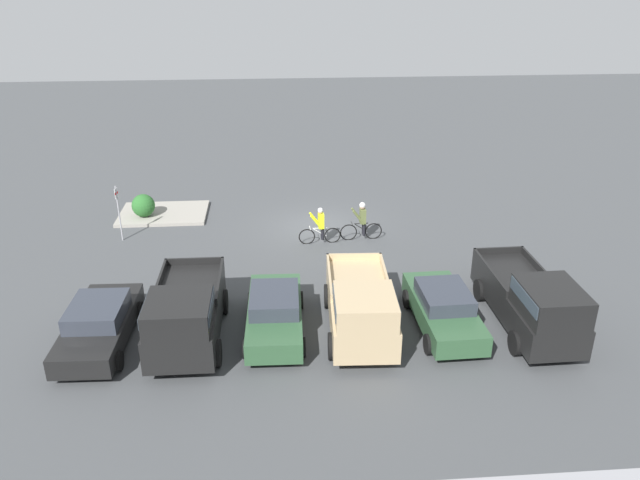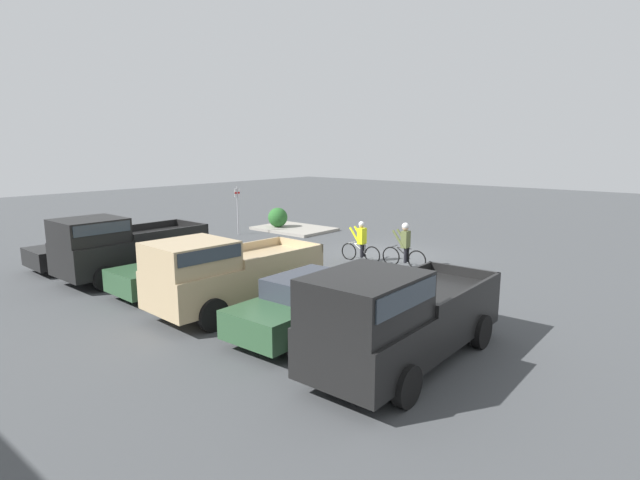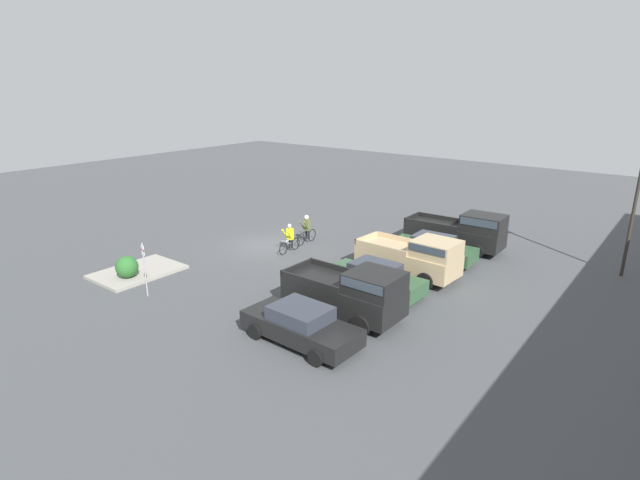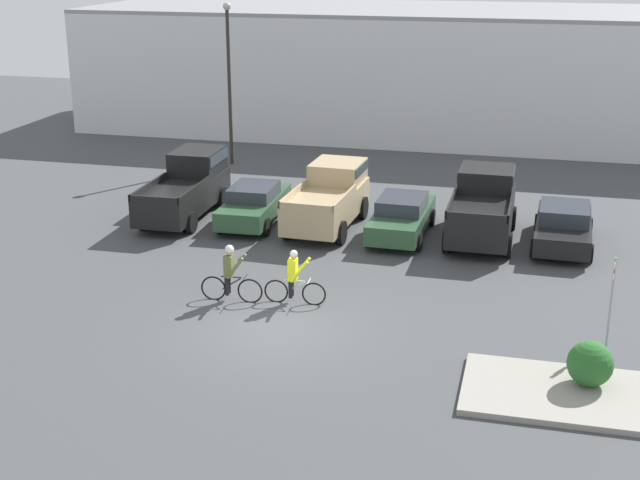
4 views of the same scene
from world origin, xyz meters
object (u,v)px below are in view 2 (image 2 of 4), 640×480
Objects in this scene: sedan_2 at (94,247)px; cyclist_1 at (405,245)px; cyclist_0 at (361,242)px; shrub at (278,217)px; fire_lane_sign at (238,206)px; pickup_truck_1 at (226,272)px; pickup_truck_2 at (123,246)px; pickup_truck_0 at (397,316)px; sedan_1 at (185,268)px; sedan_0 at (310,303)px.

cyclist_1 is (-9.50, -7.52, 0.17)m from sedan_2.
cyclist_0 is (-7.64, -7.24, 0.10)m from sedan_2.
shrub is (10.01, -3.13, -0.20)m from cyclist_1.
fire_lane_sign reaches higher than cyclist_1.
pickup_truck_1 is at bearing 178.19° from sedan_2.
pickup_truck_2 is (5.58, 0.04, 0.04)m from pickup_truck_1.
sedan_2 is 10.66m from shrub.
pickup_truck_1 is 2.79× the size of cyclist_0.
cyclist_0 is at bearing -50.19° from pickup_truck_0.
sedan_1 is 10.39m from fire_lane_sign.
cyclist_1 is at bearing -141.64° from sedan_2.
fire_lane_sign is (6.65, -7.94, 0.79)m from sedan_1.
sedan_0 is at bearing 146.40° from fire_lane_sign.
fire_lane_sign is at bearing -82.72° from sedan_2.
pickup_truck_2 is at bearing 11.75° from sedan_1.
pickup_truck_0 is 5.15× the size of shrub.
sedan_0 is at bearing -173.00° from pickup_truck_1.
pickup_truck_2 is at bearing -0.47° from pickup_truck_0.
sedan_0 is 1.80× the size of fire_lane_sign.
pickup_truck_0 is at bearing 150.22° from fire_lane_sign.
pickup_truck_1 reaches higher than sedan_0.
pickup_truck_0 reaches higher than pickup_truck_1.
pickup_truck_0 reaches higher than cyclist_0.
sedan_0 is (2.81, -0.48, -0.43)m from pickup_truck_0.
sedan_0 is at bearing 137.94° from shrub.
pickup_truck_0 reaches higher than cyclist_1.
sedan_2 reaches higher than sedan_0.
sedan_0 is 0.98× the size of sedan_1.
fire_lane_sign is at bearing -41.97° from pickup_truck_1.
pickup_truck_1 is 1.11× the size of sedan_1.
sedan_2 is at bearing -1.81° from pickup_truck_1.
pickup_truck_2 is at bearing 57.29° from cyclist_0.
sedan_1 is at bearing -4.59° from pickup_truck_0.
shrub is at bearing -17.39° from cyclist_1.
pickup_truck_2 is at bearing 114.29° from fire_lane_sign.
sedan_1 is at bearing 120.50° from shrub.
cyclist_1 is 1.73× the size of shrub.
fire_lane_sign is (15.06, -8.62, 0.36)m from pickup_truck_0.
pickup_truck_2 is at bearing 49.42° from cyclist_1.
pickup_truck_0 is at bearing 142.73° from shrub.
fire_lane_sign is at bearing -65.71° from pickup_truck_2.
fire_lane_sign is (8.69, -0.98, 0.70)m from cyclist_0.
shrub is at bearing -87.25° from sedan_2.
sedan_1 reaches higher than shrub.
pickup_truck_1 is 2.04× the size of fire_lane_sign.
fire_lane_sign is (12.25, -8.14, 0.79)m from sedan_0.
pickup_truck_1 is 1.10× the size of sedan_2.
sedan_0 reaches higher than shrub.
sedan_0 is 2.43× the size of cyclist_1.
pickup_truck_2 reaches higher than cyclist_1.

